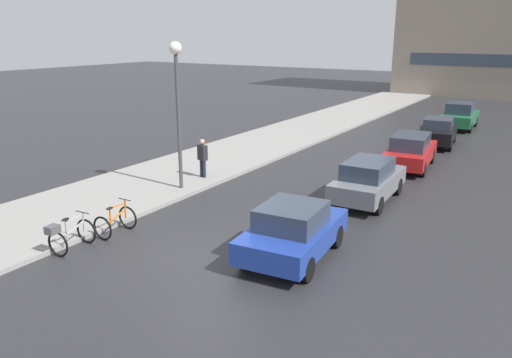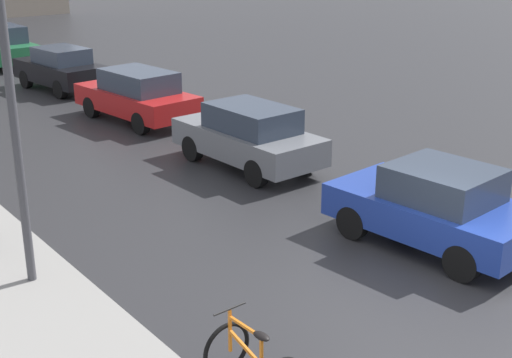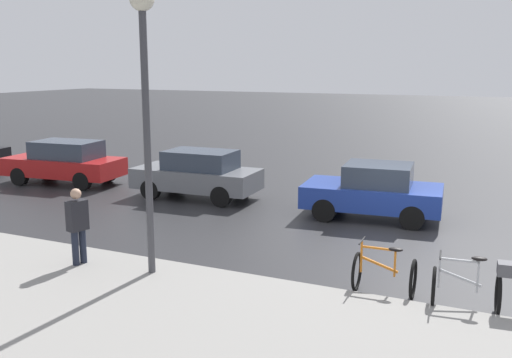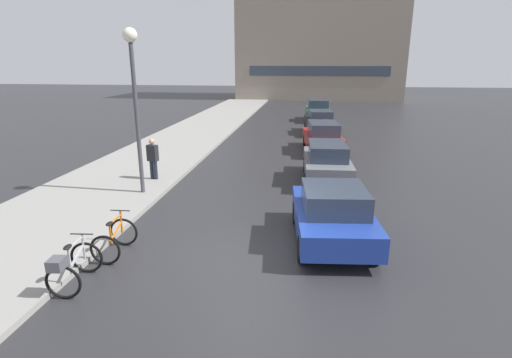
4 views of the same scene
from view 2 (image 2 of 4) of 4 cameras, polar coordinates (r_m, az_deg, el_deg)
name	(u,v)px [view 2 (image 2 of 4)]	position (r m, az deg, el deg)	size (l,w,h in m)	color
ground_plane	(405,306)	(11.42, 11.81, -9.89)	(140.00, 140.00, 0.00)	#28282B
car_blue	(436,206)	(13.28, 14.17, -2.11)	(2.24, 3.90, 1.53)	navy
car_grey	(249,136)	(17.13, -0.59, 3.49)	(1.87, 4.06, 1.54)	slate
car_red	(137,95)	(21.60, -9.49, 6.63)	(2.16, 4.36, 1.55)	#AD1919
car_black	(61,69)	(26.45, -15.35, 8.52)	(2.12, 4.01, 1.52)	black
car_green	(2,46)	(31.92, -19.67, 9.97)	(2.00, 4.12, 1.67)	#1E6038
streetlamp	(4,41)	(11.06, -19.49, 10.39)	(0.47, 0.47, 5.61)	#424247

